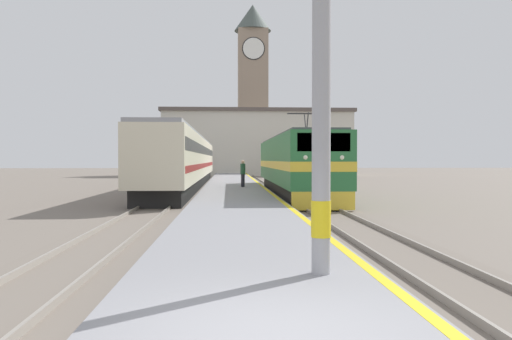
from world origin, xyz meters
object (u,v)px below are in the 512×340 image
Objects in this scene: passenger_train at (188,160)px; clock_tower at (253,83)px; catenary_mast at (326,32)px; locomotive_train at (294,165)px; person_on_platform at (243,173)px.

clock_tower reaches higher than passenger_train.
locomotive_train is at bearing 83.69° from catenary_mast.
locomotive_train is 2.43× the size of catenary_mast.
catenary_mast is at bearing -91.93° from clock_tower.
passenger_train is at bearing -100.41° from clock_tower.
passenger_train is 21.90× the size of person_on_platform.
passenger_train is 9.24m from person_on_platform.
clock_tower is at bearing 88.07° from catenary_mast.
person_on_platform is 0.07× the size of clock_tower.
locomotive_train is 23.13m from catenary_mast.
passenger_train is 4.99× the size of catenary_mast.
catenary_mast is at bearing -81.71° from passenger_train.
person_on_platform is 50.92m from clock_tower.
locomotive_train is 10.65× the size of person_on_platform.
person_on_platform is (-3.11, 3.24, -0.54)m from locomotive_train.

